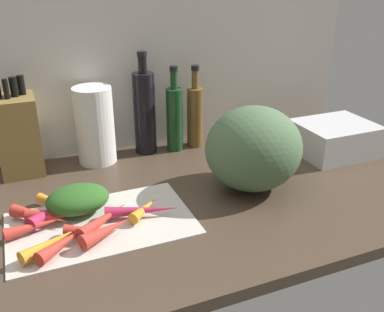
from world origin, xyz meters
The scene contains 23 objects.
ground_plane centered at (0.00, 0.00, -1.50)cm, with size 170.00×80.00×3.00cm, color #47382B.
wall_back centered at (0.00, 38.50, 30.00)cm, with size 170.00×3.00×60.00cm, color #BCB7AD.
cutting_board centered at (-14.80, -6.98, 0.40)cm, with size 43.12×26.73×0.80cm, color beige.
carrot_0 centered at (-27.06, -13.81, 2.34)cm, with size 3.08×3.08×13.77cm, color orange.
carrot_1 centered at (-14.25, -8.60, 2.42)cm, with size 3.24×3.24×15.96cm, color red.
carrot_2 centered at (-23.99, -2.51, 2.31)cm, with size 3.01×3.01×15.30cm, color red.
carrot_3 centered at (-18.64, -11.79, 2.14)cm, with size 2.68×2.68×10.75cm, color red.
carrot_4 centered at (-14.86, -14.01, 2.60)cm, with size 3.59×3.59×13.06cm, color red.
carrot_5 centered at (-24.26, -14.56, 2.36)cm, with size 3.12×3.12×13.86cm, color red.
carrot_6 centered at (-29.59, -5.49, 2.25)cm, with size 2.91×2.91×13.38cm, color red.
carrot_7 centered at (-4.98, -8.42, 2.33)cm, with size 3.06×3.06×17.89cm, color #B2264C.
carrot_8 centered at (-28.12, -1.66, 2.39)cm, with size 3.18×3.18×15.33cm, color red.
carrot_9 centered at (-25.76, -0.78, 2.52)cm, with size 3.44×3.44×12.90cm, color #B2264C.
carrot_10 centered at (-4.15, -7.58, 2.22)cm, with size 2.83×2.83×10.69cm, color orange.
carrot_11 centered at (-24.18, 4.34, 2.08)cm, with size 2.56×2.56×10.07cm, color orange.
carrot_greens_pile centered at (-18.88, 0.32, 4.05)cm, with size 15.35×11.81×6.50cm, color #2D6023.
winter_squash centered at (27.78, -4.05, 11.52)cm, with size 26.41×24.81×23.03cm, color #4C6B47.
knife_block centered at (-30.19, 31.31, 11.76)cm, with size 11.64×14.54×28.50cm.
paper_towel_roll centered at (-8.23, 29.50, 11.87)cm, with size 11.63×11.63×23.75cm, color white.
bottle_0 centered at (8.08, 31.07, 13.73)cm, with size 7.00×7.00×32.83cm.
bottle_1 centered at (17.51, 29.19, 11.21)cm, with size 5.39×5.39×27.97cm.
bottle_2 centered at (24.98, 29.70, 10.90)cm, with size 5.36×5.36×27.48cm.
dish_rack centered at (64.23, 6.20, 5.11)cm, with size 23.71×19.76×10.23cm, color silver.
Camera 1 is at (-28.42, -95.99, 56.94)cm, focal length 40.35 mm.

